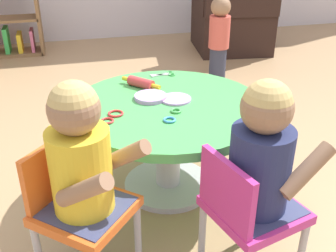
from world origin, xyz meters
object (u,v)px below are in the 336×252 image
(seated_child_left, at_px, (81,155))
(seated_child_right, at_px, (263,153))
(child_chair_right, at_px, (247,211))
(child_chair_left, at_px, (78,206))
(rolling_pin, at_px, (141,83))
(toddler_standing, at_px, (219,36))
(craft_table, at_px, (168,124))
(armchair_dark, at_px, (233,20))
(craft_scissors, at_px, (166,74))

(seated_child_left, distance_m, seated_child_right, 0.60)
(seated_child_left, height_order, child_chair_right, seated_child_left)
(child_chair_left, bearing_deg, rolling_pin, 61.66)
(child_chair_left, height_order, toddler_standing, toddler_standing)
(craft_table, distance_m, armchair_dark, 2.47)
(armchair_dark, height_order, craft_scissors, armchair_dark)
(seated_child_right, bearing_deg, toddler_standing, 72.97)
(craft_table, bearing_deg, armchair_dark, 60.54)
(armchair_dark, bearing_deg, child_chair_right, -111.36)
(toddler_standing, xyz_separation_m, craft_scissors, (-0.71, -1.07, 0.11))
(seated_child_right, xyz_separation_m, rolling_pin, (-0.25, 0.83, -0.04))
(toddler_standing, relative_size, craft_scissors, 4.90)
(armchair_dark, relative_size, rolling_pin, 4.56)
(child_chair_right, distance_m, armchair_dark, 2.97)
(child_chair_left, distance_m, rolling_pin, 0.79)
(rolling_pin, distance_m, craft_scissors, 0.22)
(armchair_dark, bearing_deg, craft_table, -119.46)
(child_chair_left, relative_size, craft_scissors, 3.91)
(seated_child_right, bearing_deg, child_chair_left, 165.43)
(toddler_standing, xyz_separation_m, rolling_pin, (-0.88, -1.21, 0.13))
(rolling_pin, bearing_deg, child_chair_right, -75.79)
(child_chair_left, distance_m, armchair_dark, 3.08)
(seated_child_left, xyz_separation_m, toddler_standing, (1.21, 1.91, -0.17))
(seated_child_right, height_order, craft_scissors, seated_child_right)
(child_chair_right, relative_size, seated_child_right, 1.05)
(seated_child_right, bearing_deg, armchair_dark, 69.27)
(toddler_standing, distance_m, rolling_pin, 1.50)
(seated_child_left, relative_size, seated_child_right, 1.00)
(child_chair_right, distance_m, seated_child_right, 0.23)
(child_chair_left, xyz_separation_m, seated_child_right, (0.62, -0.16, 0.23))
(child_chair_left, bearing_deg, craft_table, 45.13)
(craft_table, xyz_separation_m, child_chair_left, (-0.45, -0.45, -0.05))
(craft_table, relative_size, rolling_pin, 4.85)
(seated_child_left, height_order, armchair_dark, armchair_dark)
(toddler_standing, relative_size, rolling_pin, 3.61)
(craft_table, bearing_deg, seated_child_left, -131.26)
(rolling_pin, bearing_deg, craft_table, -69.88)
(armchair_dark, height_order, toddler_standing, armchair_dark)
(craft_scissors, bearing_deg, rolling_pin, -138.61)
(toddler_standing, bearing_deg, armchair_dark, 59.58)
(armchair_dark, bearing_deg, craft_scissors, -122.46)
(seated_child_left, bearing_deg, child_chair_left, 138.27)
(craft_scissors, bearing_deg, seated_child_right, -85.01)
(seated_child_right, height_order, armchair_dark, armchair_dark)
(child_chair_right, bearing_deg, rolling_pin, 104.21)
(child_chair_right, bearing_deg, craft_scissors, 92.72)
(rolling_pin, bearing_deg, seated_child_left, -115.48)
(craft_scissors, bearing_deg, seated_child_left, -120.56)
(child_chair_left, height_order, armchair_dark, armchair_dark)
(craft_table, xyz_separation_m, seated_child_left, (-0.42, -0.47, 0.18))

